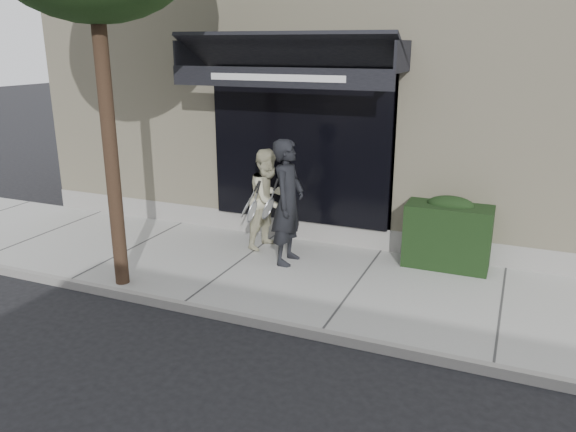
% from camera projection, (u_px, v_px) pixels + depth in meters
% --- Properties ---
extents(ground, '(80.00, 80.00, 0.00)m').
position_uv_depth(ground, '(356.00, 291.00, 8.28)').
color(ground, black).
rests_on(ground, ground).
extents(sidewalk, '(20.00, 3.00, 0.12)m').
position_uv_depth(sidewalk, '(356.00, 287.00, 8.26)').
color(sidewalk, '#A1A29C').
rests_on(sidewalk, ground).
extents(curb, '(20.00, 0.10, 0.14)m').
position_uv_depth(curb, '(321.00, 335.00, 6.89)').
color(curb, gray).
rests_on(curb, ground).
extents(building_facade, '(14.30, 8.04, 5.64)m').
position_uv_depth(building_facade, '(426.00, 81.00, 11.85)').
color(building_facade, beige).
rests_on(building_facade, ground).
extents(hedge, '(1.30, 0.70, 1.14)m').
position_uv_depth(hedge, '(448.00, 233.00, 8.78)').
color(hedge, black).
rests_on(hedge, sidewalk).
extents(pedestrian_front, '(0.81, 0.87, 1.99)m').
position_uv_depth(pedestrian_front, '(288.00, 202.00, 8.79)').
color(pedestrian_front, black).
rests_on(pedestrian_front, sidewalk).
extents(pedestrian_back, '(0.84, 1.03, 1.71)m').
position_uv_depth(pedestrian_back, '(268.00, 199.00, 9.51)').
color(pedestrian_back, beige).
rests_on(pedestrian_back, sidewalk).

